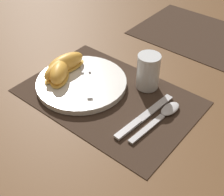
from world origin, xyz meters
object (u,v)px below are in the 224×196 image
at_px(plate, 82,83).
at_px(fork, 86,74).
at_px(citrus_wedge_0, 65,64).
at_px(citrus_wedge_2, 59,73).
at_px(knife, 144,117).
at_px(spoon, 164,114).
at_px(juice_glass, 148,73).
at_px(citrus_wedge_1, 60,68).

height_order(plate, fork, fork).
height_order(citrus_wedge_0, citrus_wedge_2, same).
relative_size(knife, citrus_wedge_2, 1.93).
xyz_separation_m(spoon, citrus_wedge_0, (-0.31, -0.03, 0.03)).
distance_m(plate, juice_glass, 0.18).
distance_m(plate, spoon, 0.25).
bearing_deg(citrus_wedge_1, citrus_wedge_0, 95.17).
bearing_deg(fork, knife, -7.00).
bearing_deg(fork, citrus_wedge_1, -146.01).
bearing_deg(spoon, citrus_wedge_1, -170.04).
height_order(citrus_wedge_0, citrus_wedge_1, citrus_wedge_0).
bearing_deg(plate, citrus_wedge_2, -147.30).
bearing_deg(juice_glass, fork, -150.82).
height_order(spoon, fork, fork).
height_order(plate, juice_glass, juice_glass).
bearing_deg(plate, knife, 0.37).
distance_m(fork, citrus_wedge_0, 0.07).
bearing_deg(citrus_wedge_1, juice_glass, 30.63).
bearing_deg(fork, citrus_wedge_2, -126.15).
distance_m(knife, citrus_wedge_1, 0.28).
distance_m(juice_glass, fork, 0.17).
relative_size(plate, citrus_wedge_2, 2.30).
height_order(citrus_wedge_1, citrus_wedge_2, citrus_wedge_2).
relative_size(juice_glass, citrus_wedge_0, 0.78).
height_order(fork, citrus_wedge_0, citrus_wedge_0).
height_order(fork, citrus_wedge_2, citrus_wedge_2).
distance_m(juice_glass, citrus_wedge_2, 0.24).
height_order(plate, spoon, plate).
distance_m(juice_glass, spoon, 0.13).
relative_size(spoon, citrus_wedge_1, 1.41).
bearing_deg(plate, citrus_wedge_0, 172.61).
height_order(knife, citrus_wedge_0, citrus_wedge_0).
relative_size(citrus_wedge_0, citrus_wedge_1, 0.96).
distance_m(knife, spoon, 0.05).
bearing_deg(fork, spoon, 3.00).
distance_m(knife, fork, 0.22).
distance_m(citrus_wedge_1, citrus_wedge_2, 0.03).
xyz_separation_m(juice_glass, citrus_wedge_2, (-0.19, -0.14, -0.01)).
bearing_deg(juice_glass, plate, -142.07).
relative_size(fork, citrus_wedge_0, 1.19).
bearing_deg(knife, fork, 173.00).
distance_m(juice_glass, knife, 0.13).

